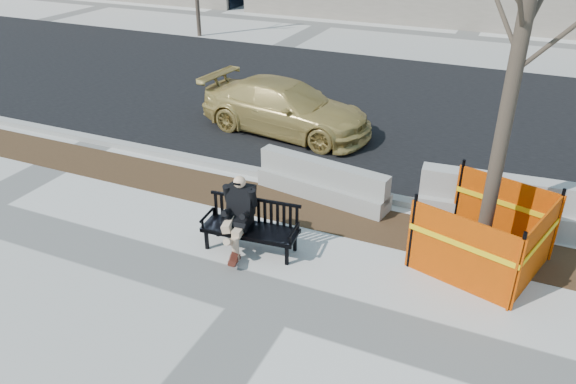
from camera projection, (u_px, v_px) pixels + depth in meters
name	position (u px, v px, depth m)	size (l,w,h in m)	color
ground	(269.00, 298.00, 8.10)	(120.00, 120.00, 0.00)	beige
mulch_strip	(331.00, 215.00, 10.19)	(40.00, 1.20, 0.02)	#47301C
asphalt_street	(410.00, 110.00, 15.18)	(60.00, 10.40, 0.01)	black
curb	(348.00, 190.00, 10.93)	(60.00, 0.25, 0.12)	#9E9B93
bench	(251.00, 249.00, 9.21)	(1.60, 0.57, 0.85)	black
seated_man	(240.00, 246.00, 9.31)	(0.54, 0.91, 1.27)	black
tree_fence	(478.00, 263.00, 8.87)	(2.56, 2.56, 6.40)	#F54F00
sedan	(286.00, 132.00, 13.81)	(1.75, 4.31, 1.25)	tan
jersey_barrier_left	(322.00, 197.00, 10.80)	(2.67, 0.53, 0.77)	#97958E
jersey_barrier_right	(511.00, 226.00, 9.85)	(3.29, 0.66, 0.94)	#A6A39B
far_tree_left	(200.00, 36.00, 23.29)	(1.89, 1.89, 5.11)	#4F3F33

